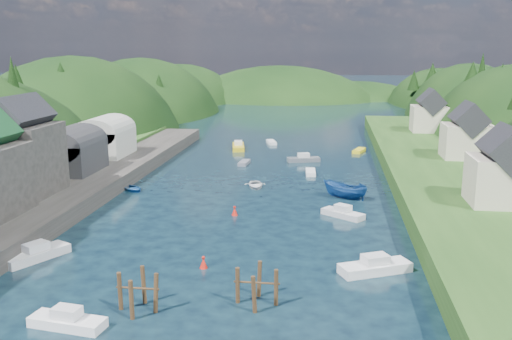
# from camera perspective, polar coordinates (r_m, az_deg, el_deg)

# --- Properties ---
(ground) EXTENTS (600.00, 600.00, 0.00)m
(ground) POSITION_cam_1_polar(r_m,az_deg,el_deg) (91.31, 1.81, 0.45)
(ground) COLOR black
(ground) RESTS_ON ground
(hillside_left) EXTENTS (44.00, 245.56, 52.00)m
(hillside_left) POSITION_cam_1_polar(r_m,az_deg,el_deg) (128.82, -17.38, -0.28)
(hillside_left) COLOR black
(hillside_left) RESTS_ON ground
(far_hills) EXTENTS (103.00, 68.00, 44.00)m
(far_hills) POSITION_cam_1_polar(r_m,az_deg,el_deg) (215.11, 5.43, 4.32)
(far_hills) COLOR black
(far_hills) RESTS_ON ground
(hill_trees) EXTENTS (92.92, 149.65, 12.13)m
(hill_trees) POSITION_cam_1_polar(r_m,az_deg,el_deg) (103.23, 2.67, 8.03)
(hill_trees) COLOR black
(hill_trees) RESTS_ON ground
(quay_left) EXTENTS (12.00, 110.00, 2.00)m
(quay_left) POSITION_cam_1_polar(r_m,az_deg,el_deg) (69.74, -20.90, -3.25)
(quay_left) COLOR #2D2B28
(quay_left) RESTS_ON ground
(boat_sheds) EXTENTS (7.00, 21.00, 7.50)m
(boat_sheds) POSITION_cam_1_polar(r_m,az_deg,el_deg) (86.42, -16.38, 2.84)
(boat_sheds) COLOR #2D2D30
(boat_sheds) RESTS_ON quay_left
(terrace_right) EXTENTS (16.00, 120.00, 2.40)m
(terrace_right) POSITION_cam_1_polar(r_m,az_deg,el_deg) (82.45, 18.64, -0.63)
(terrace_right) COLOR #234719
(terrace_right) RESTS_ON ground
(right_bank_cottages) EXTENTS (9.00, 59.24, 8.41)m
(right_bank_cottages) POSITION_cam_1_polar(r_m,az_deg,el_deg) (90.27, 19.73, 3.37)
(right_bank_cottages) COLOR beige
(right_bank_cottages) RESTS_ON terrace_right
(piling_cluster_near) EXTENTS (3.18, 2.97, 3.51)m
(piling_cluster_near) POSITION_cam_1_polar(r_m,az_deg,el_deg) (42.68, -11.72, -12.19)
(piling_cluster_near) COLOR #382314
(piling_cluster_near) RESTS_ON ground
(piling_cluster_far) EXTENTS (3.43, 3.18, 3.42)m
(piling_cluster_far) POSITION_cam_1_polar(r_m,az_deg,el_deg) (42.84, 0.08, -11.88)
(piling_cluster_far) COLOR #382314
(piling_cluster_far) RESTS_ON ground
(channel_buoy_near) EXTENTS (0.70, 0.70, 1.10)m
(channel_buoy_near) POSITION_cam_1_polar(r_m,az_deg,el_deg) (49.78, -5.27, -9.23)
(channel_buoy_near) COLOR red
(channel_buoy_near) RESTS_ON ground
(channel_buoy_far) EXTENTS (0.70, 0.70, 1.10)m
(channel_buoy_far) POSITION_cam_1_polar(r_m,az_deg,el_deg) (64.48, -2.15, -4.14)
(channel_buoy_far) COLOR red
(channel_buoy_far) RESTS_ON ground
(moored_boats) EXTENTS (35.48, 87.58, 2.44)m
(moored_boats) POSITION_cam_1_polar(r_m,az_deg,el_deg) (61.26, -2.34, -4.83)
(moored_boats) COLOR white
(moored_boats) RESTS_ON ground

